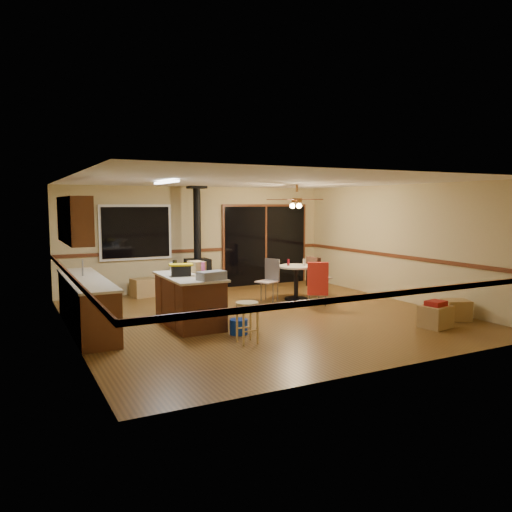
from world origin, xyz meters
TOP-DOWN VIEW (x-y plane):
  - floor at (0.00, 0.00)m, footprint 7.00×7.00m
  - ceiling at (0.00, 0.00)m, footprint 7.00×7.00m
  - wall_back at (0.00, 3.50)m, footprint 7.00×0.00m
  - wall_front at (0.00, -3.50)m, footprint 7.00×0.00m
  - wall_left at (-3.50, 0.00)m, footprint 0.00×7.00m
  - wall_right at (3.50, 0.00)m, footprint 0.00×7.00m
  - chair_rail at (0.00, 0.00)m, footprint 7.00×7.00m
  - window at (-1.60, 3.45)m, footprint 1.72×0.10m
  - sliding_door at (1.90, 3.45)m, footprint 2.52×0.10m
  - lower_cabinets at (-3.20, 0.50)m, footprint 0.60×3.00m
  - countertop at (-3.20, 0.50)m, footprint 0.64×3.04m
  - upper_cabinets at (-3.33, 0.70)m, footprint 0.35×2.00m
  - kitchen_island at (-1.50, 0.00)m, footprint 0.88×1.68m
  - wood_stove at (-0.20, 3.05)m, footprint 0.55×0.50m
  - ceiling_fan at (1.46, 1.15)m, footprint 0.24×0.24m
  - fluorescent_strip at (-1.80, 0.30)m, footprint 0.10×1.20m
  - toolbox_grey at (-1.33, -0.66)m, footprint 0.51×0.36m
  - toolbox_black at (-1.65, -0.00)m, footprint 0.36×0.24m
  - toolbox_yellow_lid at (-1.65, -0.00)m, footprint 0.45×0.29m
  - box_on_island at (-1.24, 0.32)m, footprint 0.28×0.35m
  - bottle_dark at (-1.71, 0.17)m, footprint 0.09×0.09m
  - bottle_pink at (-1.18, 0.13)m, footprint 0.08×0.08m
  - bottle_white at (-1.63, 0.60)m, footprint 0.08×0.08m
  - bar_stool at (-1.10, -1.54)m, footprint 0.39×0.39m
  - blue_bucket at (-0.99, -0.99)m, footprint 0.40×0.40m
  - dining_table at (1.46, 1.15)m, footprint 0.85×0.85m
  - glass_red at (1.31, 1.25)m, footprint 0.07×0.07m
  - glass_cream at (1.64, 1.10)m, footprint 0.09×0.09m
  - chair_left at (0.86, 1.29)m, footprint 0.53×0.53m
  - chair_near at (1.47, 0.29)m, footprint 0.60×0.61m
  - chair_right at (1.98, 1.19)m, footprint 0.48×0.44m
  - box_under_window at (-1.53, 3.10)m, footprint 0.60×0.51m
  - box_corner_a at (2.30, -2.16)m, footprint 0.58×0.52m
  - box_corner_b at (3.10, -1.91)m, footprint 0.59×0.55m
  - box_small_red at (2.30, -2.16)m, footprint 0.38×0.34m

SIDE VIEW (x-z plane):
  - floor at x=0.00m, z-range 0.00..0.00m
  - blue_bucket at x=-0.99m, z-range 0.00..0.25m
  - box_corner_b at x=3.10m, z-range 0.00..0.38m
  - box_corner_a at x=2.30m, z-range 0.00..0.39m
  - box_under_window at x=-1.53m, z-range 0.00..0.43m
  - bar_stool at x=-1.10m, z-range 0.00..0.65m
  - lower_cabinets at x=-3.20m, z-range 0.00..0.86m
  - box_small_red at x=2.30m, z-range 0.39..0.48m
  - kitchen_island at x=-1.50m, z-range 0.00..0.90m
  - dining_table at x=1.46m, z-range 0.14..0.92m
  - chair_left at x=0.86m, z-range 0.33..0.85m
  - chair_near at x=1.47m, z-range 0.25..0.95m
  - chair_right at x=1.98m, z-range 0.25..0.95m
  - wood_stove at x=-0.20m, z-range -0.53..1.99m
  - glass_red at x=1.31m, z-range 0.78..0.93m
  - glass_cream at x=1.64m, z-range 0.78..0.93m
  - countertop at x=-3.20m, z-range 0.86..0.90m
  - toolbox_grey at x=-1.33m, z-range 0.90..1.05m
  - bottle_white at x=-1.63m, z-range 0.90..1.08m
  - toolbox_black at x=-1.65m, z-range 0.90..1.09m
  - chair_rail at x=0.00m, z-range 0.96..1.04m
  - box_on_island at x=-1.24m, z-range 0.90..1.11m
  - bottle_pink at x=-1.18m, z-range 0.90..1.11m
  - bottle_dark at x=-1.71m, z-range 0.90..1.18m
  - sliding_door at x=1.90m, z-range 0.00..2.10m
  - toolbox_yellow_lid at x=-1.65m, z-range 1.09..1.12m
  - wall_back at x=0.00m, z-range -2.20..4.80m
  - wall_front at x=0.00m, z-range -2.20..4.80m
  - wall_left at x=-3.50m, z-range -2.20..4.80m
  - wall_right at x=3.50m, z-range -2.20..4.80m
  - window at x=-1.60m, z-range 0.84..2.16m
  - upper_cabinets at x=-3.33m, z-range 1.50..2.30m
  - ceiling_fan at x=1.46m, z-range 1.94..2.49m
  - fluorescent_strip at x=-1.80m, z-range 2.54..2.58m
  - ceiling at x=0.00m, z-range 2.60..2.60m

